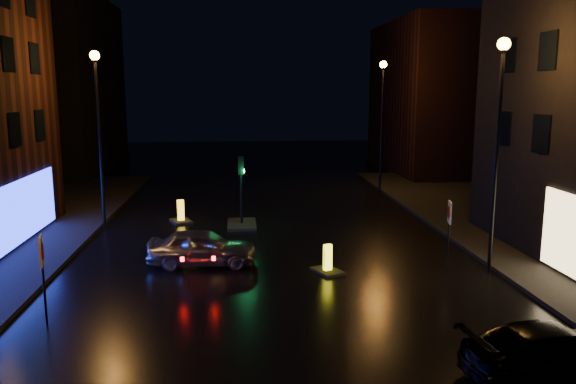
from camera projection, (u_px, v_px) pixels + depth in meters
name	position (u px, v px, depth m)	size (l,w,h in m)	color
ground	(296.00, 356.00, 14.10)	(120.00, 120.00, 0.00)	black
building_far_left	(56.00, 85.00, 45.69)	(8.00, 16.00, 14.00)	black
building_far_right	(437.00, 97.00, 45.72)	(8.00, 14.00, 12.00)	black
street_lamp_lfar	(98.00, 113.00, 26.11)	(0.44, 0.44, 8.37)	black
street_lamp_rnear	(499.00, 120.00, 19.68)	(0.44, 0.44, 8.37)	black
street_lamp_rfar	(382.00, 107.00, 35.36)	(0.44, 0.44, 8.37)	black
traffic_signal	(242.00, 216.00, 27.62)	(1.40, 2.40, 3.45)	black
silver_hatchback	(202.00, 247.00, 21.36)	(1.64, 4.08, 1.39)	#B3B8BC
dark_sedan	(556.00, 352.00, 12.94)	(1.81, 4.45, 1.29)	black
bollard_near	(328.00, 266.00, 20.55)	(1.24, 1.43, 1.06)	black
bollard_far	(181.00, 217.00, 28.34)	(1.30, 1.54, 1.15)	black
road_sign_left	(42.00, 259.00, 15.70)	(0.20, 0.62, 2.59)	black
road_sign_right	(449.00, 218.00, 20.98)	(0.19, 0.60, 2.51)	black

